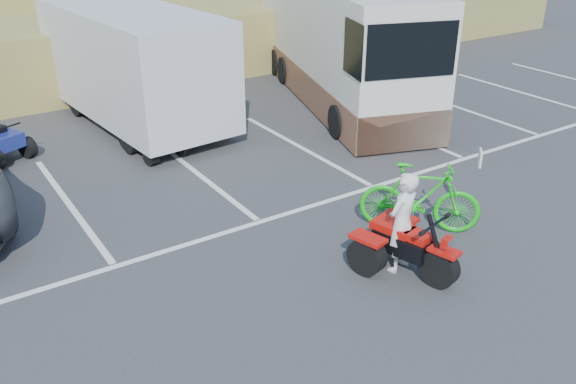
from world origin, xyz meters
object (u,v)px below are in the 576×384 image
rider (402,222)px  green_dirt_bike (420,197)px  quad_atv_green (157,154)px  cargo_trailer (134,63)px  rv_motorhome (339,49)px  quad_atv_blue (1,159)px  red_trike_atv (406,271)px

rider → green_dirt_bike: bearing=-160.9°
rider → quad_atv_green: size_ratio=1.23×
green_dirt_bike → quad_atv_green: bearing=67.5°
cargo_trailer → quad_atv_green: 2.84m
green_dirt_bike → rv_motorhome: rv_motorhome is taller
rider → cargo_trailer: bearing=-98.7°
cargo_trailer → quad_atv_blue: (-3.54, -0.64, -1.56)m
quad_atv_blue → quad_atv_green: quad_atv_blue is taller
quad_atv_blue → rv_motorhome: bearing=-27.2°
green_dirt_bike → quad_atv_blue: size_ratio=1.54×
red_trike_atv → rider: rider is taller
green_dirt_bike → quad_atv_blue: (-5.56, 7.52, -0.63)m
rv_motorhome → quad_atv_green: 6.46m
red_trike_atv → cargo_trailer: 9.23m
rv_motorhome → quad_atv_green: rv_motorhome is taller
green_dirt_bike → cargo_trailer: size_ratio=0.33×
red_trike_atv → rv_motorhome: bearing=45.0°
rv_motorhome → quad_atv_blue: (-9.22, 0.41, -1.43)m
cargo_trailer → rv_motorhome: rv_motorhome is taller
green_dirt_bike → rv_motorhome: 8.03m
rider → quad_atv_blue: 9.41m
rider → cargo_trailer: 8.98m
red_trike_atv → green_dirt_bike: size_ratio=0.77×
quad_atv_blue → green_dirt_bike: bearing=-78.2°
red_trike_atv → rv_motorhome: size_ratio=0.17×
rider → quad_atv_blue: rider is taller
rv_motorhome → quad_atv_blue: 9.33m
green_dirt_bike → cargo_trailer: (-2.02, 8.15, 0.94)m
rider → rv_motorhome: rv_motorhome is taller
quad_atv_blue → cargo_trailer: bearing=-14.5°
cargo_trailer → quad_atv_green: size_ratio=4.73×
cargo_trailer → quad_atv_blue: bearing=-174.7°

